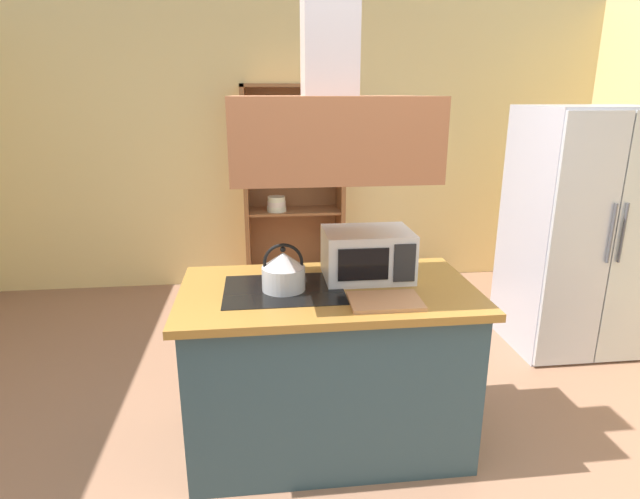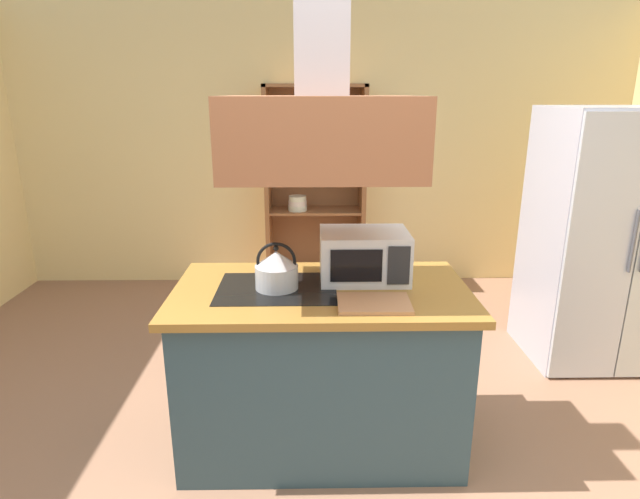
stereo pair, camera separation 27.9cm
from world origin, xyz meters
name	(u,v)px [view 2 (the right image)]	position (x,y,z in m)	size (l,w,h in m)	color
ground_plane	(337,482)	(0.00, 0.00, 0.00)	(7.80, 7.80, 0.00)	#8B6149
wall_back	(323,147)	(0.00, 3.00, 1.35)	(6.00, 0.12, 2.70)	#E9CD86
kitchen_island	(321,366)	(-0.07, 0.34, 0.45)	(1.50, 0.84, 0.90)	#2E464F
range_hood	(321,112)	(-0.07, 0.34, 1.77)	(0.90, 0.70, 1.22)	#A05D38
refrigerator	(604,238)	(1.91, 1.30, 0.89)	(0.90, 0.78, 1.77)	#B4B3C1
dish_cabinet	(315,200)	(-0.08, 2.78, 0.86)	(0.93, 0.40, 1.93)	brown
kettle	(276,270)	(-0.30, 0.34, 1.00)	(0.22, 0.22, 0.24)	#B1B3BA
cutting_board	(374,303)	(0.17, 0.11, 0.91)	(0.34, 0.24, 0.02)	#B57C4F
microwave	(364,255)	(0.16, 0.48, 1.03)	(0.46, 0.35, 0.26)	silver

